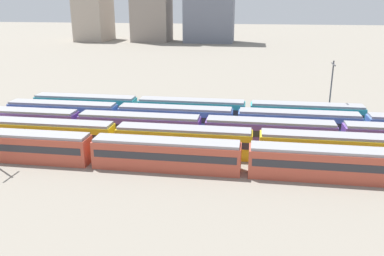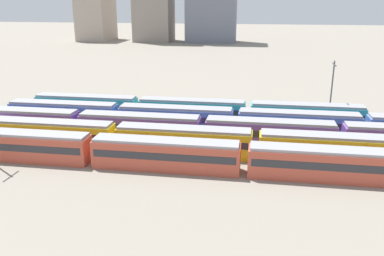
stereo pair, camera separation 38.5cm
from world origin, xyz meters
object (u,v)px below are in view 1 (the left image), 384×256
Objects in this scene: train_track_1 at (332,148)px; catenary_pole_1 at (331,88)px; train_track_0 at (166,154)px; train_track_3 at (235,121)px; train_track_2 at (269,133)px; train_track_4 at (191,110)px.

train_track_1 is 9.10× the size of catenary_pole_1.
train_track_0 is 0.75× the size of train_track_3.
train_track_0 is 17.32m from train_track_3.
train_track_2 is (12.60, 10.40, 0.00)m from train_track_0.
train_track_3 is at bearing -34.10° from train_track_4.
train_track_1 is at bearing -39.46° from train_track_3.
catenary_pole_1 is at bearing 82.00° from train_track_1.
catenary_pole_1 is at bearing 46.56° from train_track_0.
train_track_1 is 9.18m from train_track_2.
train_track_2 is 9.10× the size of catenary_pole_1.
train_track_0 is 16.33m from train_track_2.
train_track_4 is 23.51m from catenary_pole_1.
train_track_4 is (-20.31, 15.60, -0.00)m from train_track_1.
train_track_3 is 1.34× the size of train_track_4.
train_track_0 is at bearing -165.54° from train_track_1.
train_track_1 is at bearing -37.52° from train_track_4.
catenary_pole_1 reaches higher than train_track_3.
catenary_pole_1 is (2.66, 18.90, 3.79)m from train_track_1.
train_track_2 is at bearing -126.74° from catenary_pole_1.
train_track_3 is at bearing -150.93° from catenary_pole_1.
train_track_0 is 0.60× the size of train_track_1.
train_track_0 is 33.40m from catenary_pole_1.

